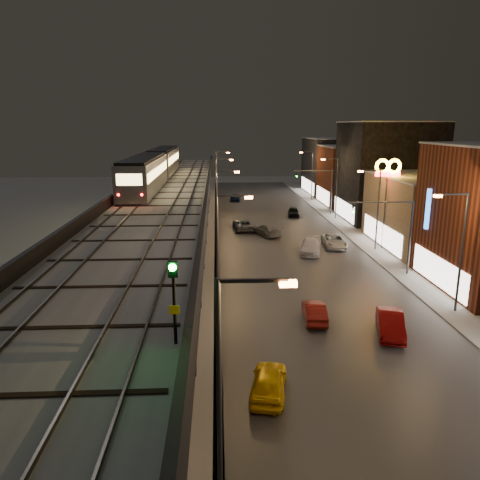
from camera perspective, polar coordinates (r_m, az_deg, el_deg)
name	(u,v)px	position (r m, az deg, el deg)	size (l,w,h in m)	color
ground	(235,429)	(23.19, -0.66, -22.08)	(220.00, 220.00, 0.00)	silver
road_surface	(286,242)	(56.07, 5.60, -0.26)	(17.00, 120.00, 0.06)	#46474D
sidewalk_right	(368,241)	(58.37, 15.36, -0.10)	(4.00, 120.00, 0.14)	#9FA1A8
under_viaduct_pavement	(172,244)	(55.71, -8.27, -0.43)	(11.00, 120.00, 0.06)	#9FA1A8
elevated_viaduct	(168,201)	(51.52, -8.80, 4.73)	(9.00, 100.00, 6.30)	black
viaduct_trackbed	(168,194)	(51.53, -8.83, 5.60)	(8.40, 100.00, 0.32)	#B2B7C1
viaduct_parapet_streetside	(208,189)	(51.23, -3.96, 6.21)	(0.30, 100.00, 1.10)	black
viaduct_parapet_far	(127,190)	(52.12, -13.62, 5.98)	(0.30, 100.00, 1.10)	black
building_c	(435,212)	(57.26, 22.73, 3.16)	(12.20, 15.20, 8.16)	#7A654C
building_d	(387,172)	(71.50, 17.49, 7.94)	(12.20, 13.20, 14.16)	black
building_e	(358,176)	(84.90, 14.15, 7.63)	(12.20, 12.20, 10.16)	#5B2616
building_f	(337,166)	(98.27, 11.80, 8.84)	(12.20, 16.20, 11.16)	black
streetlight_left_0	(227,387)	(16.12, -1.56, -17.44)	(2.57, 0.28, 9.00)	#38383A
streetlight_left_1	(221,248)	(32.86, -2.32, -0.95)	(2.57, 0.28, 9.00)	#38383A
streetlight_right_1	(459,245)	(37.20, 25.14, -0.52)	(2.56, 0.28, 9.00)	#38383A
streetlight_left_2	(219,205)	(50.48, -2.56, 4.26)	(2.57, 0.28, 9.00)	#38383A
streetlight_right_2	(376,204)	(53.40, 16.23, 4.25)	(2.56, 0.28, 9.00)	#38383A
streetlight_left_3	(218,185)	(68.29, -2.67, 6.76)	(2.57, 0.28, 9.00)	#38383A
streetlight_right_3	(335,184)	(70.48, 11.51, 6.72)	(2.56, 0.28, 9.00)	#38383A
streetlight_left_4	(218,172)	(86.19, -2.74, 8.22)	(2.57, 0.28, 9.00)	#38383A
streetlight_right_4	(311,172)	(87.93, 8.63, 8.19)	(2.56, 0.28, 9.00)	#38383A
traffic_light_rig_a	(399,228)	(44.93, 18.77, 1.38)	(6.10, 0.34, 7.00)	#38383A
traffic_light_rig_b	(324,186)	(73.25, 10.23, 6.45)	(6.10, 0.34, 7.00)	#38383A
subway_train	(156,166)	(61.98, -10.24, 8.84)	(3.10, 38.00, 3.71)	gray
rail_signal	(174,286)	(15.01, -8.10, -5.60)	(0.33, 0.42, 2.86)	black
car_taxi	(269,382)	(25.17, 3.54, -16.94)	(1.74, 4.33, 1.48)	#F1BD03
car_near_white	(314,312)	(34.01, 9.04, -8.69)	(1.44, 4.13, 1.36)	maroon
car_mid_silver	(243,225)	(62.07, 0.42, 1.86)	(2.48, 5.38, 1.49)	slate
car_mid_dark	(267,230)	(59.02, 3.34, 1.20)	(2.06, 5.08, 1.47)	gray
car_far_white	(235,197)	(86.76, -0.59, 5.27)	(1.70, 4.23, 1.44)	#10204E
car_onc_silver	(390,325)	(32.99, 17.85, -9.79)	(1.62, 4.64, 1.53)	#720707
car_onc_dark	(334,242)	(54.33, 11.39, -0.20)	(2.34, 5.08, 1.41)	silver
car_onc_white	(310,247)	(51.35, 8.58, -0.85)	(2.08, 5.10, 1.48)	white
car_onc_red	(294,212)	(71.94, 6.56, 3.38)	(1.63, 4.04, 1.38)	black
sign_mcdonalds	(388,176)	(53.95, 17.55, 7.45)	(3.00, 0.53, 10.09)	#38383A
sign_carwash	(434,216)	(44.69, 22.63, 2.67)	(1.58, 0.35, 8.21)	#38383A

